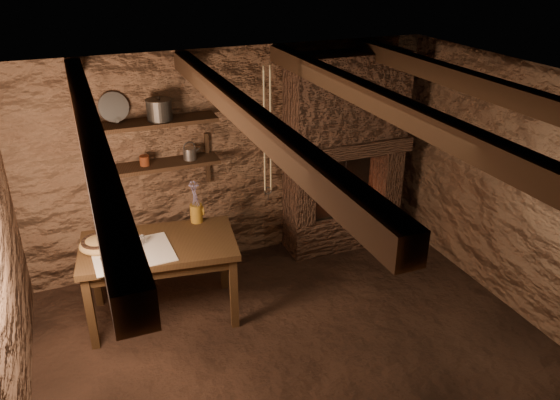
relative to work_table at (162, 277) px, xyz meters
name	(u,v)px	position (x,y,z in m)	size (l,w,h in m)	color
floor	(305,361)	(1.02, -1.12, -0.44)	(4.50, 4.50, 0.00)	black
back_wall	(234,158)	(1.02, 0.88, 0.76)	(4.50, 0.04, 2.40)	brown
right_wall	(529,198)	(3.27, -1.12, 0.76)	(0.04, 4.00, 2.40)	brown
ceiling	(312,93)	(1.02, -1.12, 1.96)	(4.50, 4.00, 0.04)	black
beam_far_left	(89,130)	(-0.48, -1.12, 1.87)	(0.14, 3.95, 0.16)	black
beam_mid_left	(244,113)	(0.52, -1.12, 1.87)	(0.14, 3.95, 0.16)	black
beam_mid_right	(374,99)	(1.52, -1.12, 1.87)	(0.14, 3.95, 0.16)	black
beam_far_right	(484,87)	(2.52, -1.12, 1.87)	(0.14, 3.95, 0.16)	black
shelf_lower	(158,165)	(0.17, 0.72, 0.86)	(1.25, 0.30, 0.04)	black
shelf_upper	(153,123)	(0.17, 0.72, 1.31)	(1.25, 0.30, 0.04)	black
hearth	(345,148)	(2.27, 0.65, 0.79)	(1.43, 0.51, 2.30)	#3B271D
work_table	(162,277)	(0.00, 0.00, 0.00)	(1.52, 1.00, 0.82)	#352312
linen_cloth	(133,253)	(-0.24, -0.11, 0.38)	(0.69, 0.56, 0.01)	white
pewter_cutlery_row	(133,254)	(-0.24, -0.14, 0.39)	(0.58, 0.22, 0.01)	gray
drinking_glasses	(133,241)	(-0.22, 0.02, 0.43)	(0.22, 0.07, 0.09)	white
stoneware_jug	(196,205)	(0.44, 0.29, 0.56)	(0.15, 0.15, 0.43)	#8B621B
wooden_bowl	(99,244)	(-0.51, 0.10, 0.42)	(0.36, 0.36, 0.13)	olive
iron_stockpot	(159,111)	(0.24, 0.72, 1.42)	(0.25, 0.25, 0.19)	#312F2B
tin_pan	(113,107)	(-0.18, 0.82, 1.48)	(0.29, 0.29, 0.04)	gray
small_kettle	(190,154)	(0.51, 0.72, 0.94)	(0.18, 0.13, 0.19)	gray
rusty_tin	(145,161)	(0.05, 0.72, 0.93)	(0.10, 0.10, 0.10)	#552211
red_pot	(345,192)	(2.28, 0.60, 0.26)	(0.22, 0.20, 0.54)	maroon
hanging_ropes	(267,131)	(1.07, -0.07, 1.36)	(0.08, 0.08, 1.20)	beige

